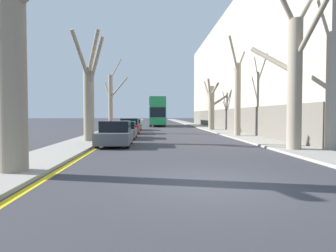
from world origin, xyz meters
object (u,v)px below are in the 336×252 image
at_px(parked_car_3, 134,125).
at_px(double_decker_bus, 157,110).
at_px(street_tree_right_0, 294,74).
at_px(street_tree_right_2, 211,105).
at_px(parked_car_2, 130,126).
at_px(parked_car_1, 124,130).
at_px(street_tree_left_2, 111,101).
at_px(street_tree_left_1, 89,96).
at_px(street_tree_left_0, 10,50).
at_px(street_tree_right_1, 237,95).
at_px(parked_car_0, 115,134).

bearing_deg(parked_car_3, double_decker_bus, 76.80).
relative_size(street_tree_right_0, street_tree_right_2, 1.50).
bearing_deg(parked_car_2, parked_car_1, -90.00).
bearing_deg(street_tree_left_2, street_tree_left_1, -90.18).
height_order(street_tree_left_0, street_tree_left_2, street_tree_left_0).
distance_m(street_tree_left_0, street_tree_right_2, 27.65).
xyz_separation_m(street_tree_left_1, street_tree_left_2, (0.03, 10.54, 0.20)).
xyz_separation_m(street_tree_left_2, parked_car_1, (1.91, -7.08, -2.61)).
relative_size(parked_car_2, parked_car_3, 0.88).
bearing_deg(street_tree_right_0, parked_car_2, 122.22).
xyz_separation_m(street_tree_left_0, street_tree_right_1, (11.32, 15.21, -0.36)).
xyz_separation_m(street_tree_left_0, street_tree_right_2, (11.18, 25.27, -0.80)).
relative_size(street_tree_left_1, parked_car_0, 1.80).
bearing_deg(street_tree_left_1, street_tree_right_2, 52.98).
distance_m(street_tree_right_2, double_decker_bus, 15.29).
distance_m(parked_car_1, parked_car_2, 5.88).
relative_size(street_tree_left_2, street_tree_right_1, 0.98).
relative_size(double_decker_bus, parked_car_0, 2.72).
bearing_deg(parked_car_0, street_tree_right_2, 61.46).
height_order(street_tree_right_0, double_decker_bus, street_tree_right_0).
distance_m(street_tree_right_2, parked_car_0, 19.20).
bearing_deg(street_tree_left_2, street_tree_left_0, -90.44).
bearing_deg(parked_car_3, parked_car_0, -90.00).
distance_m(street_tree_left_2, parked_car_3, 6.11).
bearing_deg(street_tree_left_1, parked_car_1, 60.64).
distance_m(street_tree_right_0, double_decker_bus, 34.59).
bearing_deg(street_tree_left_2, double_decker_bus, 74.73).
bearing_deg(street_tree_left_0, parked_car_3, 85.50).
height_order(street_tree_left_2, street_tree_right_1, street_tree_right_1).
xyz_separation_m(street_tree_right_1, parked_car_3, (-9.25, 11.12, -2.80)).
height_order(street_tree_left_1, street_tree_right_1, street_tree_right_1).
height_order(street_tree_left_2, street_tree_right_0, street_tree_right_0).
xyz_separation_m(street_tree_right_1, street_tree_right_2, (-0.14, 10.07, -0.44)).
height_order(street_tree_left_2, parked_car_0, street_tree_left_2).
bearing_deg(street_tree_left_1, street_tree_right_0, -25.43).
relative_size(street_tree_left_0, street_tree_left_2, 1.01).
bearing_deg(street_tree_right_1, parked_car_3, 129.74).
bearing_deg(parked_car_3, street_tree_left_0, -94.50).
distance_m(street_tree_left_0, street_tree_left_2, 21.16).
height_order(street_tree_left_1, street_tree_right_2, street_tree_left_1).
bearing_deg(double_decker_bus, street_tree_right_0, -79.68).
bearing_deg(parked_car_0, street_tree_left_1, 132.95).
height_order(street_tree_left_1, parked_car_3, street_tree_left_1).
bearing_deg(parked_car_0, parked_car_3, 90.00).
height_order(street_tree_right_1, parked_car_3, street_tree_right_1).
bearing_deg(street_tree_left_2, parked_car_2, -32.12).
distance_m(street_tree_right_1, double_decker_bus, 24.89).
bearing_deg(street_tree_right_1, street_tree_right_0, -90.06).
bearing_deg(street_tree_left_0, street_tree_left_2, 89.56).
distance_m(street_tree_right_1, parked_car_0, 11.73).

